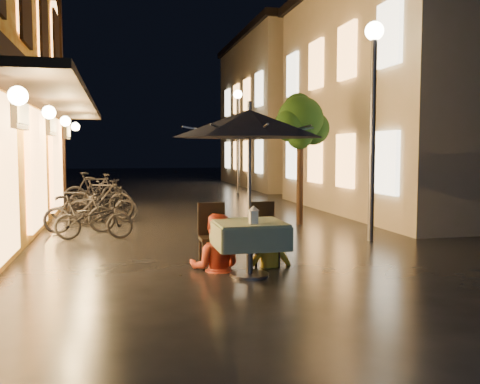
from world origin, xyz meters
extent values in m
plane|color=black|center=(0.00, 0.00, 0.00)|extent=(90.00, 90.00, 0.00)
cube|color=black|center=(-3.47, 4.00, 3.30)|extent=(0.12, 11.00, 0.35)
cube|color=black|center=(-2.90, 4.00, 2.75)|extent=(1.20, 10.50, 0.12)
cube|color=#FFA954|center=(-3.44, 5.50, 4.60)|extent=(0.10, 0.90, 1.50)
cube|color=#FFA954|center=(-3.44, 8.00, 4.60)|extent=(0.10, 0.90, 1.50)
cube|color=#FFA954|center=(-3.44, 0.50, 1.40)|extent=(0.10, 2.20, 2.40)
cube|color=#FFA954|center=(-3.44, 4.00, 1.40)|extent=(0.10, 2.20, 2.40)
cube|color=#FFA954|center=(-3.44, 7.50, 1.40)|extent=(0.10, 2.20, 2.40)
cube|color=#BDAD99|center=(7.50, 6.50, 3.25)|extent=(7.00, 9.00, 6.50)
cube|color=#FFA954|center=(3.95, 3.20, 1.50)|extent=(0.10, 1.00, 1.40)
cube|color=#FFA954|center=(3.95, 3.20, 4.30)|extent=(0.10, 1.00, 1.40)
cube|color=#FFA954|center=(3.95, 5.40, 1.50)|extent=(0.10, 1.00, 1.40)
cube|color=#FFA954|center=(3.95, 5.40, 4.30)|extent=(0.10, 1.00, 1.40)
cube|color=#FFA954|center=(3.95, 7.60, 1.50)|extent=(0.10, 1.00, 1.40)
cube|color=#FFA954|center=(3.95, 7.60, 4.30)|extent=(0.10, 1.00, 1.40)
cube|color=#FFA954|center=(3.95, 9.80, 1.50)|extent=(0.10, 1.00, 1.40)
cube|color=#FFA954|center=(3.95, 9.80, 4.30)|extent=(0.10, 1.00, 1.40)
cube|color=#BDAD99|center=(7.50, 18.00, 3.50)|extent=(7.00, 10.00, 7.00)
cube|color=black|center=(7.50, 18.00, 7.15)|extent=(7.30, 10.30, 0.30)
cube|color=#FFA954|center=(3.95, 14.20, 1.50)|extent=(0.10, 1.00, 1.40)
cube|color=#FFA954|center=(3.95, 14.20, 4.30)|extent=(0.10, 1.00, 1.40)
cube|color=#FFA954|center=(3.95, 16.40, 1.50)|extent=(0.10, 1.00, 1.40)
cube|color=#FFA954|center=(3.95, 16.40, 4.30)|extent=(0.10, 1.00, 1.40)
cube|color=#FFA954|center=(3.95, 18.60, 1.50)|extent=(0.10, 1.00, 1.40)
cube|color=#FFA954|center=(3.95, 18.60, 4.30)|extent=(0.10, 1.00, 1.40)
cube|color=#FFA954|center=(3.95, 20.80, 1.50)|extent=(0.10, 1.00, 1.40)
cube|color=#FFA954|center=(3.95, 20.80, 4.30)|extent=(0.10, 1.00, 1.40)
cylinder|color=black|center=(2.40, 4.50, 1.10)|extent=(0.16, 0.16, 2.20)
sphere|color=black|center=(2.40, 4.50, 2.50)|extent=(1.10, 1.10, 1.10)
sphere|color=black|center=(2.75, 4.60, 2.30)|extent=(0.80, 0.80, 0.80)
sphere|color=black|center=(2.10, 4.35, 2.35)|extent=(0.76, 0.76, 0.76)
sphere|color=black|center=(2.45, 4.80, 2.80)|extent=(0.70, 0.70, 0.70)
sphere|color=black|center=(2.30, 4.25, 2.10)|extent=(0.60, 0.60, 0.60)
cylinder|color=#59595E|center=(3.00, 2.00, 2.00)|extent=(0.12, 0.12, 4.00)
sphere|color=#FFF1BF|center=(3.00, 2.00, 4.05)|extent=(0.36, 0.36, 0.36)
cylinder|color=#59595E|center=(3.00, 14.00, 2.00)|extent=(0.12, 0.12, 4.00)
sphere|color=#FFF1BF|center=(3.00, 14.00, 4.05)|extent=(0.36, 0.36, 0.36)
cylinder|color=#59595E|center=(-0.02, -0.32, 0.36)|extent=(0.10, 0.10, 0.72)
cylinder|color=#59595E|center=(-0.02, -0.32, 0.02)|extent=(0.56, 0.56, 0.04)
cube|color=#2D5334|center=(-0.02, -0.32, 0.75)|extent=(0.95, 0.95, 0.06)
cube|color=#2D5334|center=(0.45, -0.32, 0.58)|extent=(0.04, 0.95, 0.33)
cube|color=#2D5334|center=(-0.50, -0.32, 0.58)|extent=(0.04, 0.95, 0.33)
cube|color=#2D5334|center=(-0.02, 0.16, 0.58)|extent=(0.95, 0.04, 0.33)
cube|color=#2D5334|center=(-0.02, -0.79, 0.58)|extent=(0.95, 0.04, 0.33)
cylinder|color=#59595E|center=(-0.02, -0.32, 1.15)|extent=(0.05, 0.05, 2.30)
cone|color=black|center=(-0.02, -0.32, 2.15)|extent=(2.15, 2.15, 0.39)
cylinder|color=#59595E|center=(-0.02, -0.32, 2.40)|extent=(0.06, 0.06, 0.12)
cube|color=black|center=(-0.42, 0.33, 0.45)|extent=(0.42, 0.42, 0.05)
cube|color=black|center=(-0.42, 0.52, 0.70)|extent=(0.42, 0.04, 0.55)
cylinder|color=black|center=(-0.60, 0.15, 0.21)|extent=(0.04, 0.04, 0.43)
cylinder|color=black|center=(-0.24, 0.15, 0.21)|extent=(0.04, 0.04, 0.43)
cylinder|color=black|center=(-0.60, 0.51, 0.21)|extent=(0.04, 0.04, 0.43)
cylinder|color=black|center=(-0.24, 0.51, 0.21)|extent=(0.04, 0.04, 0.43)
cube|color=black|center=(0.38, 0.33, 0.45)|extent=(0.42, 0.42, 0.05)
cube|color=black|center=(0.38, 0.52, 0.70)|extent=(0.42, 0.04, 0.55)
cylinder|color=black|center=(0.20, 0.15, 0.21)|extent=(0.04, 0.04, 0.43)
cylinder|color=black|center=(0.56, 0.15, 0.21)|extent=(0.04, 0.04, 0.43)
cylinder|color=black|center=(0.20, 0.51, 0.21)|extent=(0.04, 0.04, 0.43)
cylinder|color=black|center=(0.56, 0.51, 0.21)|extent=(0.04, 0.04, 0.43)
cube|color=white|center=(-0.02, -0.55, 0.87)|extent=(0.11, 0.11, 0.18)
cube|color=#FFD88C|center=(-0.02, -0.55, 0.86)|extent=(0.07, 0.07, 0.12)
cone|color=white|center=(-0.02, -0.55, 0.99)|extent=(0.16, 0.16, 0.07)
imported|color=#E1492B|center=(-0.42, 0.18, 0.82)|extent=(0.93, 0.81, 1.65)
imported|color=yellow|center=(0.41, 0.26, 0.74)|extent=(1.01, 0.66, 1.47)
imported|color=black|center=(-2.31, 3.41, 0.40)|extent=(1.55, 0.59, 0.81)
imported|color=black|center=(-2.64, 4.25, 0.45)|extent=(1.50, 0.44, 0.90)
imported|color=black|center=(-2.21, 5.84, 0.44)|extent=(1.71, 0.66, 0.89)
imported|color=black|center=(-2.27, 6.53, 0.55)|extent=(1.87, 1.18, 1.09)
imported|color=black|center=(-2.71, 6.91, 0.48)|extent=(1.93, 1.33, 0.96)
imported|color=black|center=(-2.55, 9.03, 0.56)|extent=(1.93, 1.09, 1.12)
imported|color=black|center=(-2.33, 9.51, 0.43)|extent=(1.74, 0.95, 0.87)
camera|label=1|loc=(-1.81, -7.57, 1.79)|focal=40.00mm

